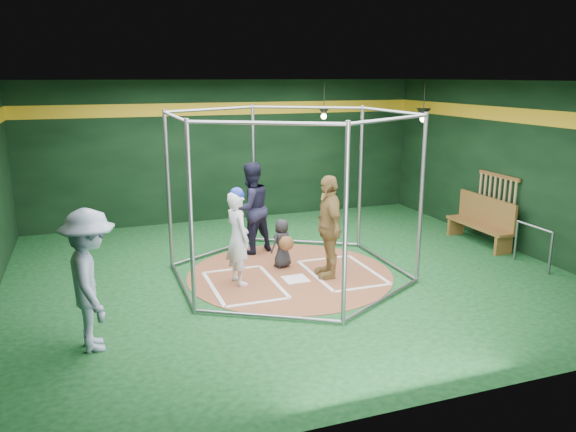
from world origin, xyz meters
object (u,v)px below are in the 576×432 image
object	(u,v)px
umpire	(251,208)
batter_figure	(238,236)
dugout_bench	(482,220)
visitor_leopard	(329,226)

from	to	relation	value
umpire	batter_figure	bearing A→B (deg)	48.74
umpire	dugout_bench	world-z (taller)	umpire
umpire	dugout_bench	bearing A→B (deg)	149.55
batter_figure	umpire	world-z (taller)	umpire
visitor_leopard	dugout_bench	world-z (taller)	visitor_leopard
batter_figure	visitor_leopard	size ratio (longest dim) A/B	0.92
visitor_leopard	umpire	world-z (taller)	umpire
visitor_leopard	batter_figure	bearing A→B (deg)	-89.13
umpire	dugout_bench	size ratio (longest dim) A/B	1.05
umpire	visitor_leopard	bearing A→B (deg)	98.52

